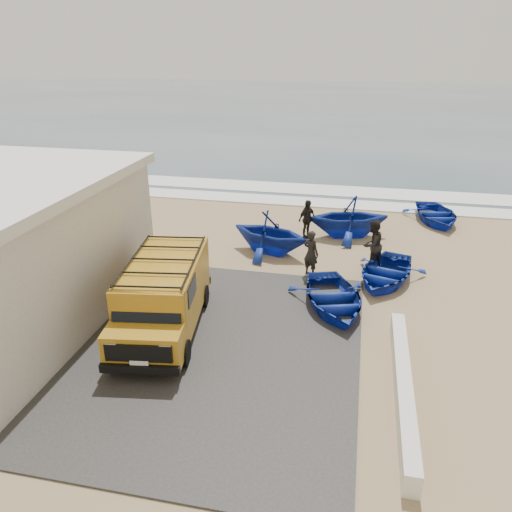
{
  "coord_description": "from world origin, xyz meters",
  "views": [
    {
      "loc": [
        3.6,
        -13.1,
        7.75
      ],
      "look_at": [
        0.43,
        1.78,
        1.2
      ],
      "focal_mm": 35.0,
      "sensor_mm": 36.0,
      "label": 1
    }
  ],
  "objects_px": {
    "parapet": "(403,386)",
    "boat_far_right": "(436,215)",
    "boat_far_left": "(348,217)",
    "van": "(163,294)",
    "boat_near_right": "(385,272)",
    "boat_mid_left": "(270,232)",
    "boat_near_left": "(333,298)",
    "fisherman_front": "(311,253)",
    "fisherman_back": "(307,219)",
    "fisherman_middle": "(372,245)"
  },
  "relations": [
    {
      "from": "parapet",
      "to": "boat_far_right",
      "type": "distance_m",
      "value": 13.37
    },
    {
      "from": "boat_far_left",
      "to": "van",
      "type": "bearing_deg",
      "value": -44.54
    },
    {
      "from": "parapet",
      "to": "boat_near_right",
      "type": "bearing_deg",
      "value": 92.5
    },
    {
      "from": "boat_mid_left",
      "to": "boat_far_right",
      "type": "relative_size",
      "value": 0.92
    },
    {
      "from": "boat_far_left",
      "to": "boat_far_right",
      "type": "xyz_separation_m",
      "value": [
        3.94,
        2.74,
        -0.53
      ]
    },
    {
      "from": "parapet",
      "to": "boat_near_left",
      "type": "distance_m",
      "value": 4.37
    },
    {
      "from": "boat_near_left",
      "to": "boat_near_right",
      "type": "xyz_separation_m",
      "value": [
        1.64,
        2.31,
        -0.01
      ]
    },
    {
      "from": "boat_far_left",
      "to": "fisherman_front",
      "type": "relative_size",
      "value": 2.01
    },
    {
      "from": "boat_near_right",
      "to": "boat_mid_left",
      "type": "bearing_deg",
      "value": 175.02
    },
    {
      "from": "boat_far_left",
      "to": "fisherman_back",
      "type": "bearing_deg",
      "value": -90.2
    },
    {
      "from": "boat_near_left",
      "to": "boat_far_right",
      "type": "relative_size",
      "value": 1.0
    },
    {
      "from": "boat_near_left",
      "to": "fisherman_middle",
      "type": "distance_m",
      "value": 3.6
    },
    {
      "from": "boat_near_left",
      "to": "fisherman_back",
      "type": "height_order",
      "value": "fisherman_back"
    },
    {
      "from": "boat_far_left",
      "to": "fisherman_back",
      "type": "distance_m",
      "value": 1.78
    },
    {
      "from": "boat_far_right",
      "to": "van",
      "type": "bearing_deg",
      "value": -138.44
    },
    {
      "from": "boat_far_right",
      "to": "fisherman_middle",
      "type": "height_order",
      "value": "fisherman_middle"
    },
    {
      "from": "boat_far_right",
      "to": "fisherman_middle",
      "type": "bearing_deg",
      "value": -127.61
    },
    {
      "from": "fisherman_front",
      "to": "fisherman_back",
      "type": "relative_size",
      "value": 1.02
    },
    {
      "from": "boat_near_right",
      "to": "fisherman_back",
      "type": "xyz_separation_m",
      "value": [
        -3.19,
        3.75,
        0.47
      ]
    },
    {
      "from": "parapet",
      "to": "boat_far_right",
      "type": "relative_size",
      "value": 1.7
    },
    {
      "from": "fisherman_middle",
      "to": "fisherman_back",
      "type": "relative_size",
      "value": 1.13
    },
    {
      "from": "fisherman_front",
      "to": "boat_mid_left",
      "type": "bearing_deg",
      "value": -12.97
    },
    {
      "from": "boat_near_right",
      "to": "fisherman_middle",
      "type": "distance_m",
      "value": 1.3
    },
    {
      "from": "boat_near_right",
      "to": "boat_far_left",
      "type": "height_order",
      "value": "boat_far_left"
    },
    {
      "from": "van",
      "to": "boat_far_left",
      "type": "relative_size",
      "value": 1.54
    },
    {
      "from": "parapet",
      "to": "van",
      "type": "height_order",
      "value": "van"
    },
    {
      "from": "boat_far_right",
      "to": "parapet",
      "type": "bearing_deg",
      "value": -110.47
    },
    {
      "from": "parapet",
      "to": "boat_far_left",
      "type": "bearing_deg",
      "value": 99.48
    },
    {
      "from": "fisherman_middle",
      "to": "parapet",
      "type": "bearing_deg",
      "value": 45.45
    },
    {
      "from": "parapet",
      "to": "fisherman_back",
      "type": "distance_m",
      "value": 10.58
    },
    {
      "from": "fisherman_middle",
      "to": "fisherman_back",
      "type": "bearing_deg",
      "value": -95.43
    },
    {
      "from": "boat_far_left",
      "to": "boat_mid_left",
      "type": "bearing_deg",
      "value": -65.44
    },
    {
      "from": "fisherman_front",
      "to": "fisherman_middle",
      "type": "xyz_separation_m",
      "value": [
        2.12,
        1.05,
        0.09
      ]
    },
    {
      "from": "fisherman_back",
      "to": "boat_near_left",
      "type": "bearing_deg",
      "value": -129.63
    },
    {
      "from": "fisherman_middle",
      "to": "boat_near_left",
      "type": "bearing_deg",
      "value": 20.56
    },
    {
      "from": "van",
      "to": "fisherman_back",
      "type": "xyz_separation_m",
      "value": [
        3.15,
        8.3,
        -0.32
      ]
    },
    {
      "from": "fisherman_front",
      "to": "fisherman_middle",
      "type": "bearing_deg",
      "value": -122.47
    },
    {
      "from": "fisherman_middle",
      "to": "fisherman_back",
      "type": "height_order",
      "value": "fisherman_middle"
    },
    {
      "from": "boat_near_left",
      "to": "fisherman_front",
      "type": "xyz_separation_m",
      "value": [
        -0.97,
        2.31,
        0.48
      ]
    },
    {
      "from": "fisherman_front",
      "to": "fisherman_back",
      "type": "distance_m",
      "value": 3.79
    },
    {
      "from": "boat_far_right",
      "to": "fisherman_front",
      "type": "distance_m",
      "value": 8.62
    },
    {
      "from": "van",
      "to": "boat_near_left",
      "type": "distance_m",
      "value": 5.26
    },
    {
      "from": "boat_far_right",
      "to": "fisherman_front",
      "type": "xyz_separation_m",
      "value": [
        -5.08,
        -6.95,
        0.48
      ]
    },
    {
      "from": "parapet",
      "to": "fisherman_front",
      "type": "relative_size",
      "value": 3.55
    },
    {
      "from": "boat_near_right",
      "to": "boat_near_left",
      "type": "bearing_deg",
      "value": -108.74
    },
    {
      "from": "boat_mid_left",
      "to": "fisherman_middle",
      "type": "distance_m",
      "value": 3.99
    },
    {
      "from": "van",
      "to": "boat_far_right",
      "type": "distance_m",
      "value": 14.51
    },
    {
      "from": "fisherman_back",
      "to": "fisherman_front",
      "type": "bearing_deg",
      "value": -135.19
    },
    {
      "from": "parapet",
      "to": "boat_mid_left",
      "type": "bearing_deg",
      "value": 120.4
    },
    {
      "from": "parapet",
      "to": "van",
      "type": "relative_size",
      "value": 1.15
    }
  ]
}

